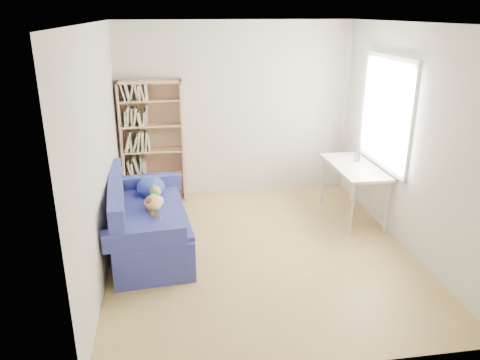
% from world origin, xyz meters
% --- Properties ---
extents(ground, '(4.00, 4.00, 0.00)m').
position_xyz_m(ground, '(0.00, 0.00, 0.00)').
color(ground, '#AA8A4C').
rests_on(ground, ground).
extents(room_shell, '(3.54, 4.04, 2.62)m').
position_xyz_m(room_shell, '(0.10, 0.03, 1.64)').
color(room_shell, silver).
rests_on(room_shell, ground).
extents(sofa, '(1.02, 1.87, 0.88)m').
position_xyz_m(sofa, '(-1.35, 0.29, 0.34)').
color(sofa, navy).
rests_on(sofa, ground).
extents(bookshelf, '(0.90, 0.28, 1.80)m').
position_xyz_m(bookshelf, '(-1.25, 1.84, 0.83)').
color(bookshelf, tan).
rests_on(bookshelf, ground).
extents(desk, '(0.57, 1.24, 0.75)m').
position_xyz_m(desk, '(1.44, 0.78, 0.68)').
color(desk, white).
rests_on(desk, ground).
extents(pen_cup, '(0.08, 0.08, 0.16)m').
position_xyz_m(pen_cup, '(1.55, 0.97, 0.81)').
color(pen_cup, white).
rests_on(pen_cup, desk).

